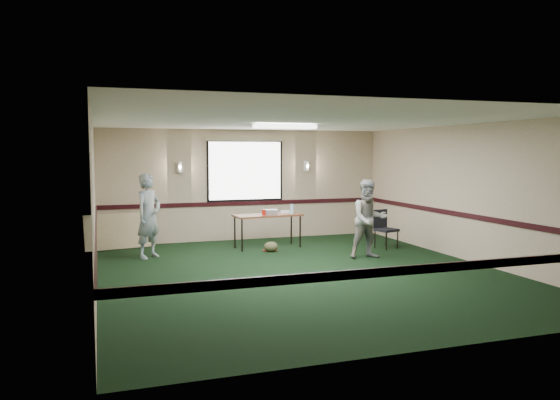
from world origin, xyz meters
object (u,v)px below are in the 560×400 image
object	(u,v)px
folding_table	(268,217)
person_right	(369,219)
projector	(270,212)
person_left	(149,216)
conference_chair	(384,226)

from	to	relation	value
folding_table	person_right	distance (m)	2.40
folding_table	projector	size ratio (longest dim) A/B	4.97
person_left	conference_chair	bearing A→B (deg)	-48.32
person_left	person_right	distance (m)	4.47
folding_table	conference_chair	world-z (taller)	conference_chair
folding_table	person_right	size ratio (longest dim) A/B	0.98
projector	person_left	world-z (taller)	person_left
conference_chair	person_left	world-z (taller)	person_left
projector	conference_chair	world-z (taller)	projector
folding_table	person_right	xyz separation A→B (m)	(1.59, -1.80, 0.10)
person_right	folding_table	bearing A→B (deg)	136.63
projector	person_right	distance (m)	2.37
person_right	person_left	bearing A→B (deg)	166.28
folding_table	projector	xyz separation A→B (m)	(0.07, 0.01, 0.11)
folding_table	person_left	world-z (taller)	person_left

